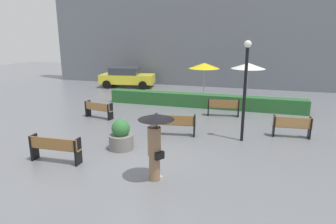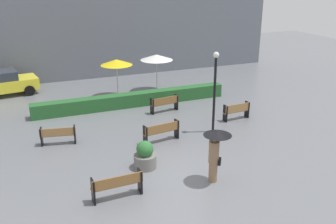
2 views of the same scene
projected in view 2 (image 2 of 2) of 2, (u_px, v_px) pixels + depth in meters
ground_plane at (186, 174)px, 14.46m from camera, size 60.00×60.00×0.00m
bench_near_left at (117, 184)px, 12.73m from camera, size 1.78×0.44×0.88m
bench_far_left at (58, 134)px, 16.83m from camera, size 1.60×0.67×0.82m
bench_far_right at (237, 110)px, 19.72m from camera, size 1.53×0.45×0.88m
bench_mid_center at (162, 131)px, 17.09m from camera, size 1.77×0.58×0.89m
bench_back_row at (165, 103)px, 20.83m from camera, size 1.68×0.56×0.87m
pedestrian_with_umbrella at (215, 148)px, 13.51m from camera, size 1.02×1.02×2.02m
planter_pot at (145, 156)px, 14.80m from camera, size 0.90×0.90×1.13m
lamp_post at (215, 84)px, 17.54m from camera, size 0.28×0.28×3.91m
patio_umbrella_yellow at (116, 62)px, 22.86m from camera, size 1.94×1.94×2.37m
patio_umbrella_white at (157, 57)px, 23.97m from camera, size 2.08×2.08×2.42m
hedge_strip at (133, 100)px, 21.80m from camera, size 11.32×0.70×0.77m
building_facade at (92, 1)px, 26.51m from camera, size 28.00×1.20×10.91m
parked_car at (1, 83)px, 23.54m from camera, size 4.42×2.49×1.57m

